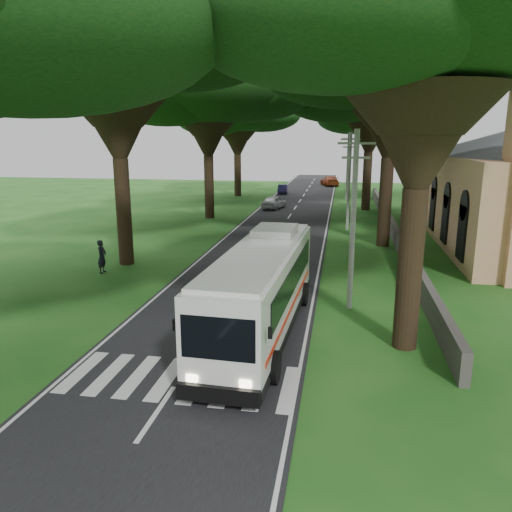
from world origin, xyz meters
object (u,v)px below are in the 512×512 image
object	(u,v)px
pole_near	(353,218)
pedestrian	(102,257)
pole_far	(348,165)
coach_bus	(262,288)
pole_mid	(349,180)
distant_car_a	(274,202)
distant_car_b	(283,189)
distant_car_c	(330,181)

from	to	relation	value
pole_near	pedestrian	bearing A→B (deg)	164.96
pole_far	coach_bus	world-z (taller)	pole_far
pole_mid	pedestrian	xyz separation A→B (m)	(-13.97, -16.25, -3.22)
distant_car_a	distant_car_b	size ratio (longest dim) A/B	1.15
pole_near	distant_car_a	size ratio (longest dim) A/B	1.96
pole_near	distant_car_a	distance (m)	32.09
coach_bus	distant_car_a	size ratio (longest dim) A/B	2.93
pole_near	pole_far	xyz separation A→B (m)	(0.00, 40.00, 0.00)
distant_car_b	pole_far	bearing A→B (deg)	-36.92
pole_mid	distant_car_b	xyz separation A→B (m)	(-8.50, 25.38, -3.56)
distant_car_c	pedestrian	world-z (taller)	pedestrian
pole_near	pole_far	world-z (taller)	same
coach_bus	pole_far	bearing A→B (deg)	88.05
pole_mid	distant_car_c	bearing A→B (deg)	93.82
pole_near	distant_car_a	xyz separation A→B (m)	(-7.72, 30.95, -3.45)
distant_car_b	coach_bus	bearing A→B (deg)	-88.76
coach_bus	pedestrian	xyz separation A→B (m)	(-10.46, 7.33, -0.92)
pole_far	distant_car_c	size ratio (longest dim) A/B	1.54
pole_mid	pole_far	world-z (taller)	same
pole_mid	distant_car_b	distance (m)	27.00
pole_mid	distant_car_c	xyz separation A→B (m)	(-2.50, 37.45, -3.40)
distant_car_c	pole_far	bearing A→B (deg)	84.28
coach_bus	pedestrian	world-z (taller)	coach_bus
coach_bus	distant_car_c	size ratio (longest dim) A/B	2.30
pole_far	distant_car_b	xyz separation A→B (m)	(-8.50, 5.38, -3.56)
pole_near	distant_car_b	xyz separation A→B (m)	(-8.50, 45.38, -3.56)
distant_car_b	distant_car_c	world-z (taller)	distant_car_c
pole_near	pole_mid	distance (m)	20.00
coach_bus	distant_car_a	xyz separation A→B (m)	(-4.22, 34.53, -1.16)
pole_near	pole_mid	world-z (taller)	same
distant_car_b	pedestrian	xyz separation A→B (m)	(-5.47, -41.63, 0.35)
pedestrian	distant_car_c	bearing A→B (deg)	-12.25
pole_far	distant_car_b	world-z (taller)	pole_far
pole_mid	coach_bus	size ratio (longest dim) A/B	0.67
distant_car_a	distant_car_b	world-z (taller)	distant_car_a
pedestrian	pole_near	bearing A→B (deg)	-105.23
pole_mid	distant_car_a	bearing A→B (deg)	125.18
distant_car_a	pole_far	bearing A→B (deg)	-117.06
pole_near	distant_car_c	size ratio (longest dim) A/B	1.54
pole_near	pedestrian	world-z (taller)	pole_near
pole_mid	pedestrian	size ratio (longest dim) A/B	4.15
pole_near	pole_mid	xyz separation A→B (m)	(0.00, 20.00, 0.00)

